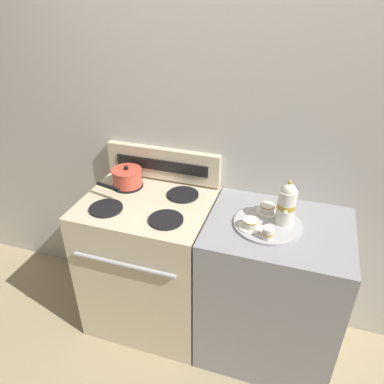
{
  "coord_description": "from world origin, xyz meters",
  "views": [
    {
      "loc": [
        0.43,
        -1.65,
        2.07
      ],
      "look_at": [
        -0.12,
        0.06,
        1.0
      ],
      "focal_mm": 35.0,
      "sensor_mm": 36.0,
      "label": 1
    }
  ],
  "objects_px": {
    "serving_tray": "(268,224)",
    "teacup_left": "(267,208)",
    "stove": "(150,263)",
    "teapot": "(287,204)",
    "saucepan": "(127,177)",
    "creamer_jug": "(268,233)",
    "teacup_right": "(251,224)"
  },
  "relations": [
    {
      "from": "teacup_left",
      "to": "teacup_right",
      "type": "bearing_deg",
      "value": -109.89
    },
    {
      "from": "teacup_right",
      "to": "serving_tray",
      "type": "bearing_deg",
      "value": 39.46
    },
    {
      "from": "serving_tray",
      "to": "teacup_left",
      "type": "relative_size",
      "value": 2.88
    },
    {
      "from": "serving_tray",
      "to": "creamer_jug",
      "type": "relative_size",
      "value": 5.78
    },
    {
      "from": "creamer_jug",
      "to": "serving_tray",
      "type": "bearing_deg",
      "value": 97.13
    },
    {
      "from": "teapot",
      "to": "teacup_left",
      "type": "xyz_separation_m",
      "value": [
        -0.1,
        0.07,
        -0.09
      ]
    },
    {
      "from": "teacup_left",
      "to": "teacup_right",
      "type": "height_order",
      "value": "same"
    },
    {
      "from": "teapot",
      "to": "teacup_left",
      "type": "height_order",
      "value": "teapot"
    },
    {
      "from": "stove",
      "to": "saucepan",
      "type": "xyz_separation_m",
      "value": [
        -0.18,
        0.13,
        0.53
      ]
    },
    {
      "from": "teacup_left",
      "to": "serving_tray",
      "type": "bearing_deg",
      "value": -79.43
    },
    {
      "from": "teapot",
      "to": "creamer_jug",
      "type": "distance_m",
      "value": 0.19
    },
    {
      "from": "saucepan",
      "to": "teapot",
      "type": "distance_m",
      "value": 0.97
    },
    {
      "from": "stove",
      "to": "saucepan",
      "type": "distance_m",
      "value": 0.57
    },
    {
      "from": "serving_tray",
      "to": "teacup_left",
      "type": "height_order",
      "value": "teacup_left"
    },
    {
      "from": "stove",
      "to": "teacup_left",
      "type": "relative_size",
      "value": 7.59
    },
    {
      "from": "stove",
      "to": "teacup_left",
      "type": "distance_m",
      "value": 0.85
    },
    {
      "from": "saucepan",
      "to": "stove",
      "type": "bearing_deg",
      "value": -36.32
    },
    {
      "from": "saucepan",
      "to": "teacup_right",
      "type": "distance_m",
      "value": 0.83
    },
    {
      "from": "serving_tray",
      "to": "teacup_right",
      "type": "bearing_deg",
      "value": -140.54
    },
    {
      "from": "teapot",
      "to": "creamer_jug",
      "type": "bearing_deg",
      "value": -111.06
    },
    {
      "from": "saucepan",
      "to": "teacup_right",
      "type": "xyz_separation_m",
      "value": [
        0.8,
        -0.21,
        -0.03
      ]
    },
    {
      "from": "teapot",
      "to": "teacup_left",
      "type": "bearing_deg",
      "value": 144.06
    },
    {
      "from": "stove",
      "to": "teapot",
      "type": "distance_m",
      "value": 0.98
    },
    {
      "from": "stove",
      "to": "teapot",
      "type": "relative_size",
      "value": 3.78
    },
    {
      "from": "teacup_left",
      "to": "creamer_jug",
      "type": "height_order",
      "value": "creamer_jug"
    },
    {
      "from": "teapot",
      "to": "creamer_jug",
      "type": "relative_size",
      "value": 4.03
    },
    {
      "from": "creamer_jug",
      "to": "teacup_left",
      "type": "bearing_deg",
      "value": 98.66
    },
    {
      "from": "teapot",
      "to": "saucepan",
      "type": "bearing_deg",
      "value": 173.42
    },
    {
      "from": "creamer_jug",
      "to": "stove",
      "type": "bearing_deg",
      "value": 169.01
    },
    {
      "from": "saucepan",
      "to": "teacup_left",
      "type": "bearing_deg",
      "value": -2.66
    },
    {
      "from": "creamer_jug",
      "to": "saucepan",
      "type": "bearing_deg",
      "value": 163.15
    },
    {
      "from": "saucepan",
      "to": "teacup_left",
      "type": "relative_size",
      "value": 2.29
    }
  ]
}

